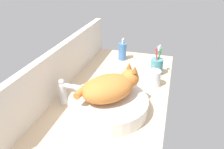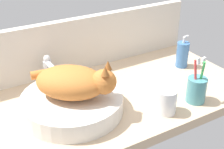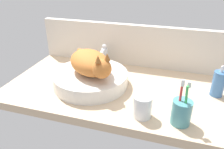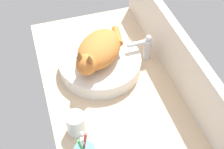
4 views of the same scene
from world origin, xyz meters
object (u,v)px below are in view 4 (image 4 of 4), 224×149
Objects in this scene: sink_basin at (100,63)px; cat at (98,51)px; faucet at (145,47)px; water_glass at (76,124)px.

cat is (1.07, -0.85, 9.15)cm from sink_basin.
faucet reaches higher than sink_basin.
cat reaches higher than faucet.
cat is 33.74cm from water_glass.
faucet reaches higher than water_glass.
faucet is (-0.44, 21.82, 3.92)cm from sink_basin.
sink_basin is 22.17cm from faucet.
faucet is at bearing 91.16° from sink_basin.
cat reaches higher than water_glass.
faucet is at bearing 93.83° from cat.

